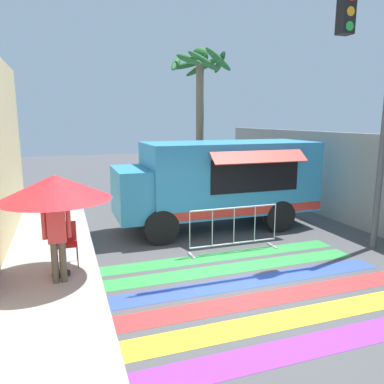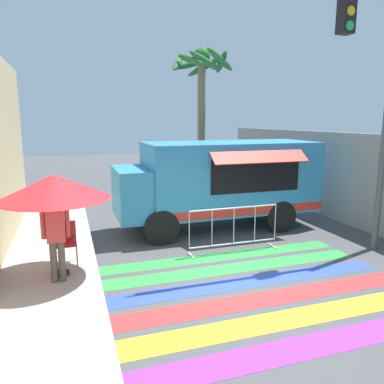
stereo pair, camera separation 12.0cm
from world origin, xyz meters
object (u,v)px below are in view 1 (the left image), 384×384
food_truck (215,180)px  traffic_signal_pole (364,69)px  folding_chair (66,239)px  palm_tree (200,88)px  barricade_front (234,229)px  patio_umbrella (55,187)px  vendor_person (57,233)px

food_truck → traffic_signal_pole: 4.88m
traffic_signal_pole → folding_chair: (-6.78, 1.04, -3.71)m
traffic_signal_pole → palm_tree: (-1.83, 5.99, -0.00)m
food_truck → folding_chair: food_truck is taller
food_truck → barricade_front: bearing=-99.4°
food_truck → traffic_signal_pole: traffic_signal_pole is taller
folding_chair → barricade_front: barricade_front is taller
palm_tree → patio_umbrella: bearing=-132.3°
patio_umbrella → palm_tree: palm_tree is taller
food_truck → vendor_person: 5.40m
food_truck → palm_tree: (0.59, 2.94, 2.92)m
vendor_person → patio_umbrella: bearing=80.4°
food_truck → palm_tree: palm_tree is taller
traffic_signal_pole → palm_tree: traffic_signal_pole is taller
traffic_signal_pole → vendor_person: traffic_signal_pole is taller
folding_chair → barricade_front: 4.01m
folding_chair → traffic_signal_pole: bearing=2.9°
traffic_signal_pole → barricade_front: 4.84m
palm_tree → barricade_front: bearing=-100.6°
barricade_front → palm_tree: (0.94, 5.04, 3.85)m
vendor_person → barricade_front: vendor_person is taller
food_truck → patio_umbrella: (-4.48, -2.64, 0.48)m
palm_tree → vendor_person: bearing=-130.7°
traffic_signal_pole → barricade_front: traffic_signal_pole is taller
patio_umbrella → folding_chair: 1.42m
vendor_person → palm_tree: palm_tree is taller
folding_chair → vendor_person: (-0.14, -0.96, 0.43)m
vendor_person → palm_tree: 8.46m
patio_umbrella → vendor_person: size_ratio=1.26×
patio_umbrella → palm_tree: 7.93m
vendor_person → barricade_front: (4.15, 0.88, -0.57)m
folding_chair → palm_tree: palm_tree is taller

